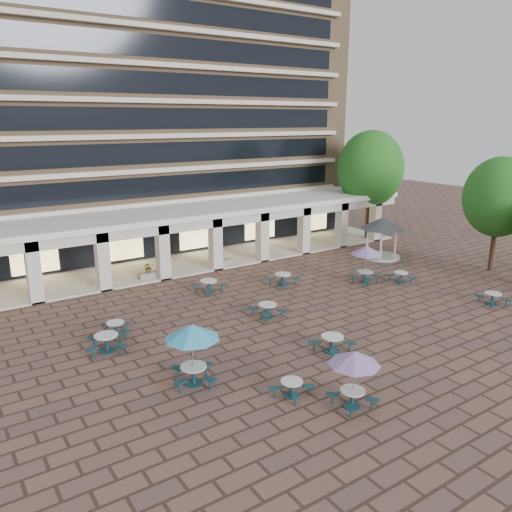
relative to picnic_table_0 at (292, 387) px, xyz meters
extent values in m
plane|color=brown|center=(4.06, 4.94, -0.41)|extent=(120.00, 120.00, 0.00)
cube|color=#927452|center=(4.06, 30.44, 10.59)|extent=(40.00, 15.00, 22.00)
cube|color=beige|center=(4.06, 22.69, 4.09)|extent=(36.80, 0.50, 0.35)
cube|color=black|center=(4.06, 22.92, 5.39)|extent=(35.20, 0.05, 1.60)
cube|color=beige|center=(4.06, 22.69, 6.69)|extent=(36.80, 0.50, 0.35)
cube|color=black|center=(4.06, 22.92, 7.99)|extent=(35.20, 0.05, 1.60)
cube|color=beige|center=(4.06, 22.69, 9.29)|extent=(36.80, 0.50, 0.35)
cube|color=black|center=(4.06, 22.92, 10.59)|extent=(35.20, 0.05, 1.60)
cube|color=beige|center=(4.06, 22.69, 11.89)|extent=(36.80, 0.50, 0.35)
cube|color=black|center=(4.06, 22.92, 13.19)|extent=(35.20, 0.05, 1.60)
cube|color=beige|center=(4.06, 22.69, 14.49)|extent=(36.80, 0.50, 0.35)
cube|color=black|center=(4.06, 22.92, 15.79)|extent=(35.20, 0.05, 1.60)
cube|color=beige|center=(4.06, 22.69, 17.09)|extent=(36.80, 0.50, 0.35)
cube|color=black|center=(4.06, 22.92, 18.39)|extent=(35.20, 0.05, 1.60)
cube|color=white|center=(4.06, 19.94, 3.79)|extent=(42.00, 6.60, 0.40)
cube|color=beige|center=(4.06, 17.09, 3.34)|extent=(42.00, 0.30, 0.90)
cube|color=black|center=(4.06, 22.64, 1.39)|extent=(38.00, 0.15, 3.20)
cube|color=beige|center=(4.06, 19.94, -0.35)|extent=(42.00, 6.00, 0.12)
cube|color=beige|center=(-6.50, 17.34, 1.59)|extent=(0.80, 0.80, 4.00)
cube|color=beige|center=(-2.28, 17.34, 1.59)|extent=(0.80, 0.80, 4.00)
cube|color=beige|center=(1.94, 17.34, 1.59)|extent=(0.80, 0.80, 4.00)
cube|color=beige|center=(6.17, 17.34, 1.59)|extent=(0.80, 0.80, 4.00)
cube|color=beige|center=(10.39, 17.34, 1.59)|extent=(0.80, 0.80, 4.00)
cube|color=beige|center=(14.61, 17.34, 1.59)|extent=(0.80, 0.80, 4.00)
cube|color=beige|center=(18.83, 17.34, 1.59)|extent=(0.80, 0.80, 4.00)
cube|color=beige|center=(23.06, 17.34, 1.59)|extent=(0.80, 0.80, 4.00)
cube|color=#FFD88C|center=(-5.54, 22.49, 1.19)|extent=(3.20, 0.08, 2.40)
cube|color=#FFD88C|center=(0.86, 22.49, 1.19)|extent=(3.20, 0.08, 2.40)
cube|color=#FFD88C|center=(7.26, 22.49, 1.19)|extent=(3.20, 0.08, 2.40)
cube|color=#FFD88C|center=(13.66, 22.49, 1.19)|extent=(3.20, 0.08, 2.40)
cube|color=#FFD88C|center=(20.06, 22.49, 1.19)|extent=(3.20, 0.08, 2.40)
cylinder|color=#163C42|center=(0.00, 0.00, -0.39)|extent=(0.64, 0.64, 0.04)
cylinder|color=#163C42|center=(0.00, 0.00, -0.11)|extent=(0.16, 0.16, 0.60)
cylinder|color=silver|center=(0.00, 0.00, 0.25)|extent=(0.91, 0.91, 0.05)
cube|color=#163C42|center=(0.32, 0.64, -0.01)|extent=(0.45, 0.56, 0.05)
cylinder|color=#163C42|center=(0.32, 0.64, -0.22)|extent=(0.07, 0.07, 0.38)
cube|color=#163C42|center=(-0.64, 0.32, -0.01)|extent=(0.56, 0.45, 0.05)
cylinder|color=#163C42|center=(-0.64, 0.32, -0.22)|extent=(0.07, 0.07, 0.38)
cube|color=#163C42|center=(-0.32, -0.64, -0.01)|extent=(0.45, 0.56, 0.05)
cylinder|color=#163C42|center=(-0.32, -0.64, -0.22)|extent=(0.07, 0.07, 0.38)
cube|color=#163C42|center=(0.64, -0.32, -0.01)|extent=(0.56, 0.45, 0.05)
cylinder|color=#163C42|center=(0.64, -0.32, -0.22)|extent=(0.07, 0.07, 0.38)
cylinder|color=#163C42|center=(4.11, 2.12, -0.39)|extent=(0.77, 0.77, 0.04)
cylinder|color=#163C42|center=(4.11, 2.12, -0.05)|extent=(0.20, 0.20, 0.72)
cylinder|color=silver|center=(4.11, 2.12, 0.39)|extent=(1.09, 1.09, 0.05)
cube|color=#163C42|center=(4.64, 2.79, 0.07)|extent=(0.61, 0.66, 0.05)
cylinder|color=#163C42|center=(4.64, 2.79, -0.18)|extent=(0.09, 0.09, 0.46)
cube|color=#163C42|center=(3.44, 2.65, 0.07)|extent=(0.66, 0.61, 0.05)
cylinder|color=#163C42|center=(3.44, 2.65, -0.18)|extent=(0.09, 0.09, 0.46)
cube|color=#163C42|center=(3.58, 1.45, 0.07)|extent=(0.61, 0.66, 0.05)
cylinder|color=#163C42|center=(3.58, 1.45, -0.18)|extent=(0.09, 0.09, 0.46)
cube|color=#163C42|center=(4.78, 1.59, 0.07)|extent=(0.66, 0.61, 0.05)
cylinder|color=#163C42|center=(4.78, 1.59, -0.18)|extent=(0.09, 0.09, 0.46)
cylinder|color=#163C42|center=(16.63, 1.50, -0.39)|extent=(0.68, 0.68, 0.04)
cylinder|color=#163C42|center=(16.63, 1.50, -0.09)|extent=(0.18, 0.18, 0.65)
cylinder|color=silver|center=(16.63, 1.50, 0.30)|extent=(0.98, 0.98, 0.05)
cube|color=#163C42|center=(17.30, 1.85, 0.02)|extent=(0.60, 0.49, 0.05)
cylinder|color=#163C42|center=(17.30, 1.85, -0.21)|extent=(0.08, 0.08, 0.41)
cube|color=#163C42|center=(16.27, 2.17, 0.02)|extent=(0.49, 0.60, 0.05)
cylinder|color=#163C42|center=(16.27, 2.17, -0.21)|extent=(0.08, 0.08, 0.41)
cube|color=#163C42|center=(15.95, 1.14, 0.02)|extent=(0.60, 0.49, 0.05)
cylinder|color=#163C42|center=(15.95, 1.14, -0.21)|extent=(0.08, 0.08, 0.41)
cube|color=#163C42|center=(16.98, 0.82, 0.02)|extent=(0.49, 0.60, 0.05)
cylinder|color=#163C42|center=(16.98, 0.82, -0.21)|extent=(0.08, 0.08, 0.41)
cylinder|color=#163C42|center=(-2.90, 3.08, -0.39)|extent=(0.79, 0.79, 0.05)
cylinder|color=#163C42|center=(-2.90, 3.08, -0.04)|extent=(0.20, 0.20, 0.74)
cylinder|color=silver|center=(-2.90, 3.08, 0.41)|extent=(1.13, 1.13, 0.06)
cube|color=#163C42|center=(-2.10, 3.45, 0.08)|extent=(0.69, 0.54, 0.06)
cylinder|color=#163C42|center=(-2.10, 3.45, -0.18)|extent=(0.09, 0.09, 0.47)
cube|color=#163C42|center=(-3.26, 3.88, 0.08)|extent=(0.54, 0.69, 0.06)
cylinder|color=#163C42|center=(-3.26, 3.88, -0.18)|extent=(0.09, 0.09, 0.47)
cube|color=#163C42|center=(-3.70, 2.71, 0.08)|extent=(0.69, 0.54, 0.06)
cylinder|color=#163C42|center=(-3.70, 2.71, -0.18)|extent=(0.09, 0.09, 0.47)
cube|color=#163C42|center=(-2.53, 2.28, 0.08)|extent=(0.54, 0.69, 0.06)
cylinder|color=#163C42|center=(-2.53, 2.28, -0.18)|extent=(0.09, 0.09, 0.47)
cylinder|color=gray|center=(-2.90, 3.08, 0.94)|extent=(0.06, 0.06, 2.70)
cone|color=#3196C6|center=(-2.90, 3.08, 2.01)|extent=(2.37, 2.37, 0.62)
cylinder|color=#163C42|center=(1.50, -1.95, -0.39)|extent=(0.69, 0.69, 0.04)
cylinder|color=#163C42|center=(1.50, -1.95, -0.09)|extent=(0.18, 0.18, 0.65)
cylinder|color=silver|center=(1.50, -1.95, 0.30)|extent=(0.98, 0.98, 0.05)
cube|color=#163C42|center=(2.07, -1.43, 0.02)|extent=(0.58, 0.57, 0.05)
cylinder|color=#163C42|center=(2.07, -1.43, -0.21)|extent=(0.08, 0.08, 0.41)
cube|color=#163C42|center=(0.98, -1.38, 0.02)|extent=(0.57, 0.58, 0.05)
cylinder|color=#163C42|center=(0.98, -1.38, -0.21)|extent=(0.08, 0.08, 0.41)
cube|color=#163C42|center=(0.93, -2.46, 0.02)|extent=(0.58, 0.57, 0.05)
cylinder|color=#163C42|center=(0.93, -2.46, -0.21)|extent=(0.08, 0.08, 0.41)
cube|color=#163C42|center=(2.02, -2.51, 0.02)|extent=(0.57, 0.58, 0.05)
cylinder|color=#163C42|center=(2.02, -2.51, -0.21)|extent=(0.08, 0.08, 0.41)
cylinder|color=gray|center=(1.50, -1.95, 0.77)|extent=(0.05, 0.05, 2.36)
cone|color=#896CAF|center=(1.50, -1.95, 1.70)|extent=(2.06, 2.06, 0.54)
cylinder|color=#163C42|center=(15.37, 7.55, -0.39)|extent=(0.66, 0.66, 0.04)
cylinder|color=#163C42|center=(15.37, 7.55, -0.10)|extent=(0.17, 0.17, 0.62)
cylinder|color=silver|center=(15.37, 7.55, 0.27)|extent=(0.94, 0.94, 0.05)
cube|color=#163C42|center=(15.97, 7.97, 0.00)|extent=(0.57, 0.51, 0.05)
cylinder|color=#163C42|center=(15.97, 7.97, -0.21)|extent=(0.08, 0.08, 0.39)
cube|color=#163C42|center=(14.95, 8.15, 0.00)|extent=(0.51, 0.57, 0.05)
cylinder|color=#163C42|center=(14.95, 8.15, -0.21)|extent=(0.08, 0.08, 0.39)
cube|color=#163C42|center=(14.78, 7.12, 0.00)|extent=(0.57, 0.51, 0.05)
cylinder|color=#163C42|center=(14.78, 7.12, -0.21)|extent=(0.08, 0.08, 0.39)
cube|color=#163C42|center=(15.80, 6.95, 0.00)|extent=(0.51, 0.57, 0.05)
cylinder|color=#163C42|center=(15.80, 6.95, -0.21)|extent=(0.08, 0.08, 0.39)
cylinder|color=#163C42|center=(-4.01, 9.92, -0.39)|extent=(0.65, 0.65, 0.04)
cylinder|color=#163C42|center=(-4.01, 9.92, -0.11)|extent=(0.17, 0.17, 0.61)
cylinder|color=silver|center=(-4.01, 9.92, 0.26)|extent=(0.93, 0.93, 0.05)
cube|color=#163C42|center=(-3.34, 10.19, 0.00)|extent=(0.57, 0.43, 0.05)
cylinder|color=#163C42|center=(-3.34, 10.19, -0.22)|extent=(0.07, 0.07, 0.39)
cube|color=#163C42|center=(-4.28, 10.59, 0.00)|extent=(0.43, 0.57, 0.05)
cylinder|color=#163C42|center=(-4.28, 10.59, -0.22)|extent=(0.07, 0.07, 0.39)
cube|color=#163C42|center=(-4.68, 9.65, 0.00)|extent=(0.57, 0.43, 0.05)
cylinder|color=#163C42|center=(-4.68, 9.65, -0.22)|extent=(0.07, 0.07, 0.39)
cube|color=#163C42|center=(-3.74, 9.25, 0.00)|extent=(0.43, 0.57, 0.05)
cylinder|color=#163C42|center=(-3.74, 9.25, -0.22)|extent=(0.07, 0.07, 0.39)
cylinder|color=#163C42|center=(4.00, 7.46, -0.39)|extent=(0.74, 0.74, 0.04)
cylinder|color=#163C42|center=(4.00, 7.46, -0.06)|extent=(0.19, 0.19, 0.70)
cylinder|color=silver|center=(4.00, 7.46, 0.36)|extent=(1.06, 1.06, 0.05)
cube|color=#163C42|center=(4.57, 8.06, 0.06)|extent=(0.62, 0.63, 0.05)
cylinder|color=#163C42|center=(4.57, 8.06, -0.19)|extent=(0.08, 0.08, 0.45)
cube|color=#163C42|center=(3.40, 8.02, 0.06)|extent=(0.63, 0.62, 0.05)
cylinder|color=#163C42|center=(3.40, 8.02, -0.19)|extent=(0.08, 0.08, 0.45)
cube|color=#163C42|center=(3.44, 6.85, 0.06)|extent=(0.62, 0.63, 0.05)
cylinder|color=#163C42|center=(3.44, 6.85, -0.19)|extent=(0.08, 0.08, 0.45)
cube|color=#163C42|center=(4.61, 6.89, 0.06)|extent=(0.63, 0.62, 0.05)
cylinder|color=#163C42|center=(4.61, 6.89, -0.19)|extent=(0.08, 0.08, 0.45)
cylinder|color=#163C42|center=(3.24, 13.05, -0.39)|extent=(0.77, 0.77, 0.04)
cylinder|color=#163C42|center=(3.24, 13.05, -0.05)|extent=(0.20, 0.20, 0.73)
cylinder|color=silver|center=(3.24, 13.05, 0.39)|extent=(1.10, 1.10, 0.05)
cube|color=#163C42|center=(3.65, 13.80, 0.07)|extent=(0.56, 0.68, 0.05)
cylinder|color=#163C42|center=(3.65, 13.80, -0.18)|extent=(0.09, 0.09, 0.46)
cube|color=#163C42|center=(2.49, 13.47, 0.07)|extent=(0.68, 0.56, 0.05)
cylinder|color=#163C42|center=(2.49, 13.47, -0.18)|extent=(0.09, 0.09, 0.46)
cube|color=#163C42|center=(2.82, 12.31, 0.07)|extent=(0.56, 0.68, 0.05)
cylinder|color=#163C42|center=(2.82, 12.31, -0.18)|extent=(0.09, 0.09, 0.46)
cube|color=#163C42|center=(3.98, 12.64, 0.07)|extent=(0.68, 0.56, 0.05)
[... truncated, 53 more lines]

